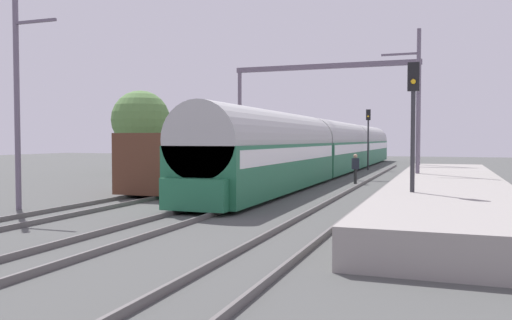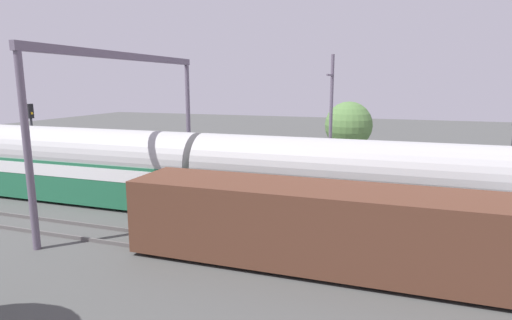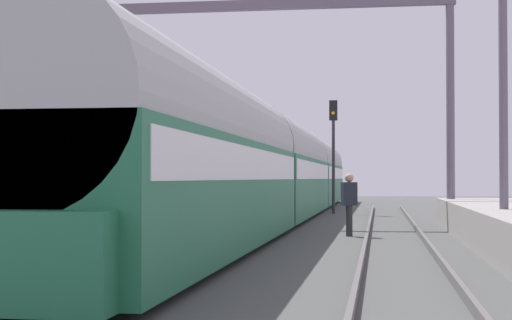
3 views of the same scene
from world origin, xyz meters
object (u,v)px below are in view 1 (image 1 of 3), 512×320
at_px(passenger_train, 335,147).
at_px(railway_signal_far, 368,131).
at_px(catenary_gantry, 324,95).
at_px(freight_car, 205,160).
at_px(railway_signal_near, 413,120).
at_px(person_crossing, 355,166).

xyz_separation_m(passenger_train, railway_signal_far, (1.92, 4.36, 1.28)).
relative_size(railway_signal_far, catenary_gantry, 0.39).
relative_size(freight_car, railway_signal_near, 2.59).
relative_size(freight_car, catenary_gantry, 0.99).
relative_size(freight_car, railway_signal_far, 2.55).
distance_m(railway_signal_near, catenary_gantry, 20.33).
bearing_deg(passenger_train, catenary_gantry, -90.00).
xyz_separation_m(freight_car, person_crossing, (7.48, 4.60, -0.44)).
bearing_deg(catenary_gantry, freight_car, -112.83).
xyz_separation_m(railway_signal_far, catenary_gantry, (-1.92, -8.59, 2.42)).
height_order(freight_car, catenary_gantry, catenary_gantry).
distance_m(passenger_train, railway_signal_near, 24.21).
bearing_deg(freight_car, railway_signal_near, -37.07).
bearing_deg(freight_car, railway_signal_far, 71.67).
relative_size(person_crossing, railway_signal_far, 0.34).
height_order(passenger_train, person_crossing, passenger_train).
height_order(railway_signal_far, catenary_gantry, catenary_gantry).
bearing_deg(freight_car, person_crossing, 31.60).
xyz_separation_m(passenger_train, freight_car, (-4.34, -14.54, -0.50)).
bearing_deg(railway_signal_near, railway_signal_far, 100.54).
bearing_deg(catenary_gantry, railway_signal_far, 77.41).
relative_size(passenger_train, freight_car, 3.78).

